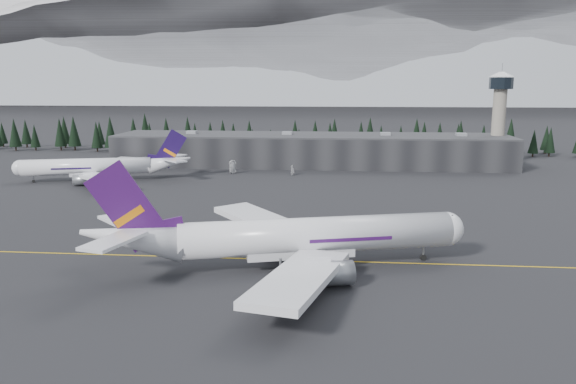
# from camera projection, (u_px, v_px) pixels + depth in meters

# --- Properties ---
(ground) EXTENTS (1400.00, 1400.00, 0.00)m
(ground) POSITION_uv_depth(u_px,v_px,m) (279.00, 256.00, 110.06)
(ground) COLOR black
(ground) RESTS_ON ground
(taxiline) EXTENTS (400.00, 0.40, 0.02)m
(taxiline) POSITION_uv_depth(u_px,v_px,m) (278.00, 259.00, 108.11)
(taxiline) COLOR gold
(taxiline) RESTS_ON ground
(terminal) EXTENTS (160.00, 30.00, 12.60)m
(terminal) POSITION_uv_depth(u_px,v_px,m) (311.00, 150.00, 231.02)
(terminal) COLOR black
(terminal) RESTS_ON ground
(control_tower) EXTENTS (10.00, 10.00, 37.70)m
(control_tower) POSITION_uv_depth(u_px,v_px,m) (499.00, 108.00, 223.95)
(control_tower) COLOR gray
(control_tower) RESTS_ON ground
(treeline) EXTENTS (360.00, 20.00, 15.00)m
(treeline) POSITION_uv_depth(u_px,v_px,m) (315.00, 138.00, 266.95)
(treeline) COLOR black
(treeline) RESTS_ON ground
(mountain_ridge) EXTENTS (4400.00, 900.00, 420.00)m
(mountain_ridge) POSITION_uv_depth(u_px,v_px,m) (334.00, 100.00, 1087.38)
(mountain_ridge) COLOR white
(mountain_ridge) RESTS_ON ground
(jet_main) EXTENTS (69.23, 62.96, 20.77)m
(jet_main) POSITION_uv_depth(u_px,v_px,m) (284.00, 237.00, 101.92)
(jet_main) COLOR silver
(jet_main) RESTS_ON ground
(jet_parked) EXTENTS (58.75, 53.38, 17.64)m
(jet_parked) POSITION_uv_depth(u_px,v_px,m) (103.00, 167.00, 194.05)
(jet_parked) COLOR white
(jet_parked) RESTS_ON ground
(gse_vehicle_a) EXTENTS (4.40, 5.65, 1.43)m
(gse_vehicle_a) POSITION_uv_depth(u_px,v_px,m) (233.00, 172.00, 209.96)
(gse_vehicle_a) COLOR silver
(gse_vehicle_a) RESTS_ON ground
(gse_vehicle_b) EXTENTS (3.90, 1.97, 1.28)m
(gse_vehicle_b) POSITION_uv_depth(u_px,v_px,m) (293.00, 173.00, 206.45)
(gse_vehicle_b) COLOR silver
(gse_vehicle_b) RESTS_ON ground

